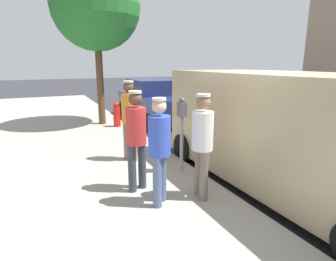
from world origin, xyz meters
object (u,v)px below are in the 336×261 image
Objects in this scene: parking_meter_near at (182,122)px; fire_hydrant at (117,115)px; pedestrian_in_blue at (159,145)px; pedestrian_in_white at (202,140)px; parked_van at (286,129)px; street_tree at (96,6)px; pedestrian_in_orange at (129,115)px; parked_sedan_behind at (154,102)px; pedestrian_in_red at (136,135)px.

parking_meter_near is 4.65m from fire_hydrant.
parking_meter_near is 1.37m from pedestrian_in_blue.
pedestrian_in_white is at bearing 173.27° from pedestrian_in_blue.
street_tree reaches higher than parked_van.
pedestrian_in_blue is 0.71m from pedestrian_in_white.
pedestrian_in_blue is 0.98× the size of pedestrian_in_white.
pedestrian_in_white is (-0.50, 2.24, -0.06)m from pedestrian_in_orange.
parked_van is at bearing 106.93° from street_tree.
pedestrian_in_orange is 0.41× the size of parked_sedan_behind.
parking_meter_near is 0.28× the size of street_tree.
parking_meter_near is 0.85× the size of pedestrian_in_orange.
pedestrian_in_blue is 7.37m from parked_sedan_behind.
parking_meter_near is at bearing 91.24° from fire_hydrant.
street_tree is (0.47, -5.29, 2.97)m from parking_meter_near.
fire_hydrant is (-0.82, -5.62, -0.54)m from pedestrian_in_blue.
pedestrian_in_red is 5.12m from fire_hydrant.
pedestrian_in_red is (0.16, -0.62, 0.03)m from pedestrian_in_blue.
pedestrian_in_orange is 2.30m from pedestrian_in_white.
pedestrian_in_red is 0.39× the size of parked_sedan_behind.
pedestrian_in_white is 0.99× the size of pedestrian_in_red.
parked_van reaches higher than pedestrian_in_orange.
pedestrian_in_red is (0.36, 1.54, -0.04)m from pedestrian_in_orange.
parking_meter_near is 1.77× the size of fire_hydrant.
parked_van is at bearing 175.85° from pedestrian_in_blue.
pedestrian_in_blue is 0.64m from pedestrian_in_red.
pedestrian_in_white reaches higher than fire_hydrant.
pedestrian_in_white is at bearing 140.62° from pedestrian_in_red.
parking_meter_near is 1.91m from parked_van.
parked_sedan_behind reaches higher than fire_hydrant.
pedestrian_in_red reaches higher than parked_sedan_behind.
street_tree is at bearing -87.68° from pedestrian_in_white.
street_tree is (0.26, -6.38, 3.02)m from pedestrian_in_white.
fire_hydrant is at bearing -99.99° from pedestrian_in_orange.
parked_van reaches higher than fire_hydrant.
pedestrian_in_red is at bearing 65.26° from parked_sedan_behind.
pedestrian_in_white is at bearing 79.03° from parking_meter_near.
pedestrian_in_orange is at bearing 86.69° from street_tree.
pedestrian_in_orange is 3.57m from fire_hydrant.
fire_hydrant is (-0.61, -3.46, -0.62)m from pedestrian_in_orange.
pedestrian_in_blue is at bearing 68.38° from parked_sedan_behind.
fire_hydrant is (1.89, 1.22, -0.18)m from parked_sedan_behind.
pedestrian_in_blue is at bearing 47.78° from parking_meter_near.
parked_van is (-1.50, 1.18, -0.03)m from parking_meter_near.
parked_sedan_behind is at bearing -111.62° from pedestrian_in_blue.
pedestrian_in_white is 5.73m from fire_hydrant.
street_tree reaches higher than parked_sedan_behind.
pedestrian_in_red is at bearing -17.23° from parked_van.
parking_meter_near is at bearing 72.89° from parked_sedan_behind.
parking_meter_near is 0.34× the size of parked_sedan_behind.
pedestrian_in_white reaches higher than parked_sedan_behind.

